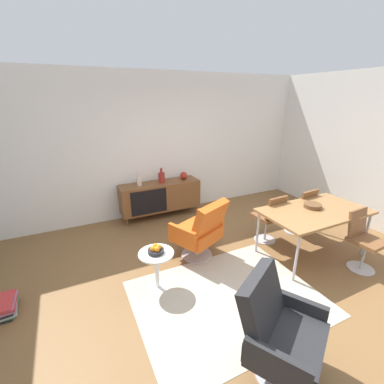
% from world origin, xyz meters
% --- Properties ---
extents(ground_plane, '(8.32, 8.32, 0.00)m').
position_xyz_m(ground_plane, '(0.00, 0.00, 0.00)').
color(ground_plane, brown).
extents(wall_back, '(6.80, 0.12, 2.80)m').
position_xyz_m(wall_back, '(0.00, 2.60, 1.40)').
color(wall_back, white).
rests_on(wall_back, ground_plane).
extents(sideboard, '(1.60, 0.45, 0.72)m').
position_xyz_m(sideboard, '(-0.23, 2.30, 0.44)').
color(sideboard, brown).
rests_on(sideboard, ground_plane).
extents(vase_cobalt, '(0.09, 0.09, 0.29)m').
position_xyz_m(vase_cobalt, '(-0.64, 2.30, 0.81)').
color(vase_cobalt, beige).
rests_on(vase_cobalt, sideboard).
extents(vase_sculptural_dark, '(0.13, 0.13, 0.29)m').
position_xyz_m(vase_sculptural_dark, '(-0.18, 2.30, 0.83)').
color(vase_sculptural_dark, maroon).
rests_on(vase_sculptural_dark, sideboard).
extents(vase_ceramic_small, '(0.15, 0.15, 0.16)m').
position_xyz_m(vase_ceramic_small, '(0.29, 2.30, 0.80)').
color(vase_ceramic_small, maroon).
rests_on(vase_ceramic_small, sideboard).
extents(dining_table, '(1.60, 0.90, 0.74)m').
position_xyz_m(dining_table, '(1.41, -0.02, 0.70)').
color(dining_table, olive).
rests_on(dining_table, ground_plane).
extents(wooden_bowl_on_table, '(0.26, 0.26, 0.06)m').
position_xyz_m(wooden_bowl_on_table, '(1.45, 0.06, 0.77)').
color(wooden_bowl_on_table, brown).
rests_on(wooden_bowl_on_table, dining_table).
extents(dining_chair_back_right, '(0.43, 0.45, 0.86)m').
position_xyz_m(dining_chair_back_right, '(1.76, 0.53, 0.47)').
color(dining_chair_back_right, brown).
rests_on(dining_chair_back_right, ground_plane).
extents(dining_chair_front_right, '(0.42, 0.45, 0.86)m').
position_xyz_m(dining_chair_front_right, '(1.76, -0.58, 0.47)').
color(dining_chair_front_right, brown).
rests_on(dining_chair_front_right, ground_plane).
extents(dining_chair_back_left, '(0.42, 0.45, 0.86)m').
position_xyz_m(dining_chair_back_left, '(1.06, 0.53, 0.47)').
color(dining_chair_back_left, brown).
rests_on(dining_chair_back_left, ground_plane).
extents(lounge_chair_red, '(0.86, 0.84, 0.95)m').
position_xyz_m(lounge_chair_red, '(-0.18, 0.63, 0.47)').
color(lounge_chair_red, '#D85919').
rests_on(lounge_chair_red, ground_plane).
extents(armchair_black_shell, '(0.89, 0.87, 0.95)m').
position_xyz_m(armchair_black_shell, '(-0.40, -1.26, 0.47)').
color(armchair_black_shell, '#262628').
rests_on(armchair_black_shell, ground_plane).
extents(side_table_round, '(0.44, 0.44, 0.52)m').
position_xyz_m(side_table_round, '(-0.99, 0.24, 0.32)').
color(side_table_round, white).
rests_on(side_table_round, ground_plane).
extents(fruit_bowl, '(0.20, 0.20, 0.11)m').
position_xyz_m(fruit_bowl, '(-0.99, 0.24, 0.56)').
color(fruit_bowl, '#262628').
rests_on(fruit_bowl, side_table_round).
extents(magazine_stack, '(0.33, 0.40, 0.17)m').
position_xyz_m(magazine_stack, '(-2.73, 0.59, 0.09)').
color(magazine_stack, '#262626').
rests_on(magazine_stack, ground_plane).
extents(area_rug, '(2.20, 1.70, 0.01)m').
position_xyz_m(area_rug, '(-0.29, -0.31, 0.00)').
color(area_rug, '#B7AD99').
rests_on(area_rug, ground_plane).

